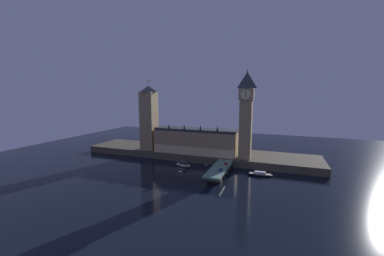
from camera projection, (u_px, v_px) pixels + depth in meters
The scene contains 14 objects.
ground_plane at pixel (181, 168), 190.83m from camera, with size 400.00×400.00×0.00m, color black.
embankment at pixel (197, 154), 226.53m from camera, with size 220.00×42.00×6.28m.
parliament_hall at pixel (195, 141), 214.82m from camera, with size 75.44×18.01×27.18m.
clock_tower at pixel (246, 113), 192.37m from camera, with size 11.87×11.98×73.10m.
victoria_tower at pixel (149, 118), 227.56m from camera, with size 13.80×13.80×67.40m.
bridge at pixel (219, 170), 173.98m from camera, with size 11.85×46.00×6.02m.
car_southbound_lead at pixel (221, 170), 166.83m from camera, with size 1.89×4.60×1.36m.
car_southbound_trail at pixel (226, 164), 181.68m from camera, with size 1.90×4.21×1.34m.
pedestrian_near_rail at pixel (209, 169), 166.77m from camera, with size 0.38×0.38×1.78m.
pedestrian_mid_walk at pixel (226, 167), 171.75m from camera, with size 0.38×0.38×1.84m.
street_lamp_near at pixel (206, 167), 161.47m from camera, with size 1.34×0.60×6.15m.
street_lamp_mid at pixel (227, 163), 171.21m from camera, with size 1.34×0.60×5.96m.
boat_upstream at pixel (183, 165), 195.47m from camera, with size 14.93×7.73×4.61m.
boat_downstream at pixel (260, 174), 173.65m from camera, with size 17.94×5.83×3.15m.
Camera 1 is at (73.62, -169.21, 59.45)m, focal length 22.00 mm.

